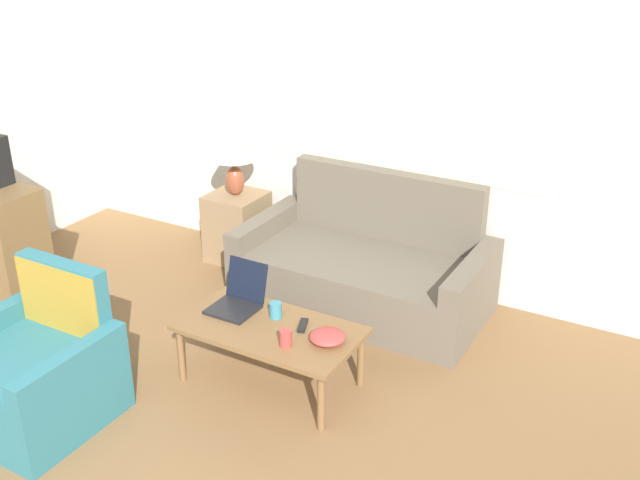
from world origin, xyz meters
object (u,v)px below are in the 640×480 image
Objects in this scene: table_lamp at (233,149)px; coffee_table at (270,333)px; tv_remote at (303,325)px; snack_bowl at (327,337)px; cup_yellow at (276,310)px; laptop at (238,298)px; armchair at (37,374)px; cup_navy at (286,338)px; couch at (367,269)px.

table_lamp is 1.92m from coffee_table.
tv_remote is at bearing -42.55° from table_lamp.
coffee_table is 5.15× the size of snack_bowl.
snack_bowl is (0.41, -0.09, -0.02)m from cup_yellow.
tv_remote is (1.38, -1.27, -0.54)m from table_lamp.
laptop is 0.48m from tv_remote.
armchair reaches higher than cup_navy.
table_lamp is 1.79m from cup_yellow.
armchair is 1.67m from snack_bowl.
couch is 8.41× the size of snack_bowl.
cup_navy is 0.23m from tv_remote.
tv_remote is at bearing -4.84° from cup_yellow.
laptop reaches higher than snack_bowl.
coffee_table is (-0.05, -1.22, 0.09)m from couch.
table_lamp reaches higher than armchair.
couch is 1.14m from tv_remote.
cup_navy reaches higher than cup_yellow.
couch is at bearing 72.20° from laptop.
tv_remote is (0.18, 0.10, 0.05)m from coffee_table.
tv_remote is (0.48, -0.01, -0.05)m from laptop.
cup_navy is at bearing -25.74° from laptop.
laptop is (-0.36, -1.11, 0.19)m from couch.
table_lamp is at bearing 133.31° from cup_yellow.
table_lamp is at bearing 131.46° from coffee_table.
couch is at bearing -6.74° from table_lamp.
cup_navy is 0.48× the size of snack_bowl.
cup_yellow is at bearing -46.69° from table_lamp.
cup_navy is at bearing -83.88° from couch.
armchair reaches higher than snack_bowl.
cup_yellow is 0.47× the size of snack_bowl.
tv_remote reaches higher than coffee_table.
tv_remote is (0.20, -0.02, -0.04)m from cup_yellow.
coffee_table is at bearing 42.60° from armchair.
tv_remote is at bearing 95.46° from cup_navy.
cup_yellow is (-0.22, 0.24, -0.00)m from cup_navy.
couch reaches higher than cup_navy.
laptop reaches higher than tv_remote.
cup_navy is 0.33m from cup_yellow.
couch is 1.18m from laptop.
laptop is 1.57× the size of snack_bowl.
armchair is 8.72× the size of cup_yellow.
cup_yellow is at bearing 103.44° from coffee_table.
armchair is 1.43m from cup_navy.
cup_yellow is at bearing 132.50° from cup_navy.
couch is 1.63× the size of coffee_table.
coffee_table is 3.28× the size of laptop.
laptop is at bearing 173.03° from snack_bowl.
table_lamp is 2.11m from cup_navy.
coffee_table is 10.79× the size of cup_navy.
armchair is at bearing -139.12° from tv_remote.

